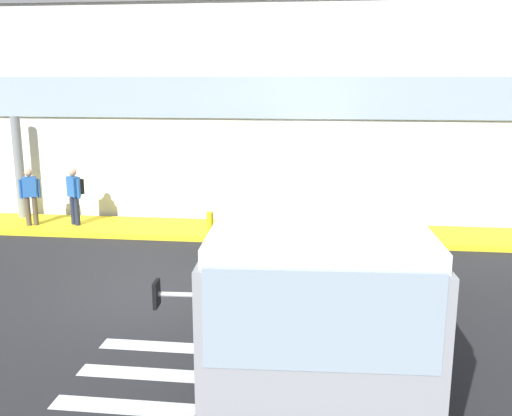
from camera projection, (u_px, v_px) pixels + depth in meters
ground_plane at (156, 293)px, 11.94m from camera, size 80.00×90.00×0.02m
bay_paint_stripes at (210, 413)px, 7.63m from camera, size 4.40×3.96×0.01m
terminal_building at (221, 103)px, 22.55m from camera, size 25.25×13.80×6.81m
boarding_curb at (204, 230)px, 16.56m from camera, size 27.45×2.00×0.15m
entry_support_column at (19, 167)px, 17.48m from camera, size 0.28×0.28×3.09m
bus_main_foreground at (310, 242)px, 10.83m from camera, size 3.12×11.12×2.70m
passenger_near_column at (30, 194)px, 16.60m from camera, size 0.56×0.34×1.68m
passenger_by_doorway at (75, 192)px, 16.67m from camera, size 0.52×0.50×1.68m
safety_bollard_yellow at (210, 228)px, 15.27m from camera, size 0.18×0.18×0.90m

